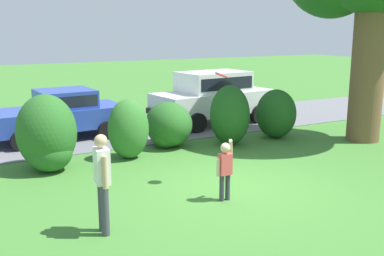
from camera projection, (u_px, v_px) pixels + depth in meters
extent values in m
plane|color=#3D752D|center=(237.00, 187.00, 10.12)|extent=(80.00, 80.00, 0.00)
cube|color=slate|center=(130.00, 130.00, 15.76)|extent=(28.00, 4.40, 0.02)
cylinder|color=brown|center=(368.00, 70.00, 13.99)|extent=(1.01, 1.01, 4.42)
ellipsoid|color=#286023|center=(47.00, 132.00, 11.27)|extent=(1.46, 1.64, 1.88)
ellipsoid|color=#286023|center=(50.00, 152.00, 11.17)|extent=(1.11, 1.11, 0.99)
ellipsoid|color=#33702B|center=(128.00, 129.00, 12.25)|extent=(1.11, 0.98, 1.62)
ellipsoid|color=#286023|center=(169.00, 124.00, 13.57)|extent=(1.35, 1.60, 1.33)
ellipsoid|color=#286023|center=(165.00, 134.00, 13.44)|extent=(0.90, 0.90, 0.81)
ellipsoid|color=#1E511C|center=(230.00, 115.00, 13.68)|extent=(1.13, 1.33, 1.81)
ellipsoid|color=#1E511C|center=(276.00, 114.00, 14.62)|extent=(1.26, 1.31, 1.56)
cube|color=#28429E|center=(56.00, 118.00, 14.45)|extent=(4.31, 2.10, 0.64)
cube|color=#28429E|center=(65.00, 98.00, 14.48)|extent=(1.78, 1.72, 0.56)
cube|color=black|center=(65.00, 98.00, 14.48)|extent=(1.65, 1.73, 0.34)
cylinder|color=black|center=(21.00, 141.00, 13.07)|extent=(0.61, 0.26, 0.60)
cylinder|color=black|center=(8.00, 129.00, 14.63)|extent=(0.61, 0.26, 0.60)
cylinder|color=black|center=(107.00, 130.00, 14.42)|extent=(0.61, 0.26, 0.60)
cylinder|color=black|center=(87.00, 121.00, 15.98)|extent=(0.61, 0.26, 0.60)
cube|color=black|center=(119.00, 116.00, 15.59)|extent=(0.23, 1.75, 0.20)
cube|color=white|center=(213.00, 102.00, 16.81)|extent=(4.67, 2.32, 0.80)
cube|color=white|center=(213.00, 82.00, 16.65)|extent=(2.64, 1.88, 0.72)
cube|color=black|center=(213.00, 82.00, 16.65)|extent=(2.44, 1.88, 0.43)
cylinder|color=black|center=(197.00, 123.00, 15.38)|extent=(0.70, 0.29, 0.68)
cylinder|color=black|center=(168.00, 115.00, 16.89)|extent=(0.70, 0.29, 0.68)
cylinder|color=black|center=(258.00, 114.00, 16.93)|extent=(0.70, 0.29, 0.68)
cylinder|color=black|center=(226.00, 107.00, 18.44)|extent=(0.70, 0.29, 0.68)
cube|color=black|center=(160.00, 114.00, 15.58)|extent=(0.31, 1.75, 0.20)
cube|color=black|center=(259.00, 102.00, 18.13)|extent=(0.31, 1.75, 0.20)
cylinder|color=#383842|center=(222.00, 188.00, 9.28)|extent=(0.10, 0.10, 0.55)
cylinder|color=#383842|center=(228.00, 187.00, 9.34)|extent=(0.10, 0.10, 0.55)
cube|color=#DB4C4C|center=(225.00, 164.00, 9.21)|extent=(0.26, 0.16, 0.44)
sphere|color=beige|center=(225.00, 148.00, 9.13)|extent=(0.20, 0.20, 0.20)
cylinder|color=beige|center=(231.00, 147.00, 9.25)|extent=(0.20, 0.23, 0.39)
cylinder|color=beige|center=(218.00, 168.00, 9.14)|extent=(0.07, 0.07, 0.36)
cylinder|color=red|center=(221.00, 75.00, 9.92)|extent=(0.27, 0.28, 0.13)
cylinder|color=#337FDB|center=(221.00, 75.00, 9.92)|extent=(0.16, 0.15, 0.09)
cylinder|color=#3F3F4C|center=(102.00, 206.00, 7.87)|extent=(0.14, 0.14, 0.90)
cylinder|color=#3F3F4C|center=(105.00, 210.00, 7.69)|extent=(0.14, 0.14, 0.90)
cube|color=white|center=(102.00, 166.00, 7.62)|extent=(0.25, 0.38, 0.60)
sphere|color=tan|center=(101.00, 141.00, 7.53)|extent=(0.22, 0.22, 0.22)
cylinder|color=tan|center=(99.00, 165.00, 7.82)|extent=(0.09, 0.09, 0.55)
cylinder|color=tan|center=(105.00, 172.00, 7.43)|extent=(0.09, 0.09, 0.55)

